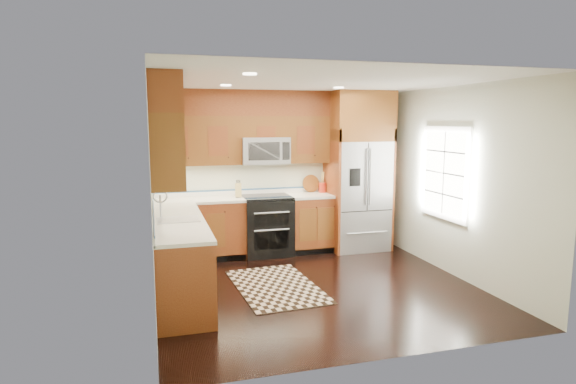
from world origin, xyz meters
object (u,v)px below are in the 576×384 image
object	(u,v)px
utensil_crock	(322,185)
refrigerator	(358,171)
range	(267,225)
knife_block	(238,190)
rug	(276,286)

from	to	relation	value
utensil_crock	refrigerator	bearing A→B (deg)	-20.89
utensil_crock	range	bearing A→B (deg)	-170.24
knife_block	refrigerator	bearing A→B (deg)	-3.21
rug	refrigerator	bearing A→B (deg)	36.12
range	refrigerator	size ratio (longest dim) A/B	0.36
refrigerator	rug	distance (m)	2.67
knife_block	utensil_crock	size ratio (longest dim) A/B	0.79
range	knife_block	world-z (taller)	knife_block
refrigerator	utensil_crock	size ratio (longest dim) A/B	7.53
range	refrigerator	xyz separation A→B (m)	(1.55, -0.04, 0.83)
range	knife_block	xyz separation A→B (m)	(-0.44, 0.07, 0.58)
refrigerator	utensil_crock	bearing A→B (deg)	159.11
knife_block	utensil_crock	bearing A→B (deg)	3.91
rug	utensil_crock	xyz separation A→B (m)	(1.25, 1.71, 1.05)
knife_block	utensil_crock	world-z (taller)	utensil_crock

